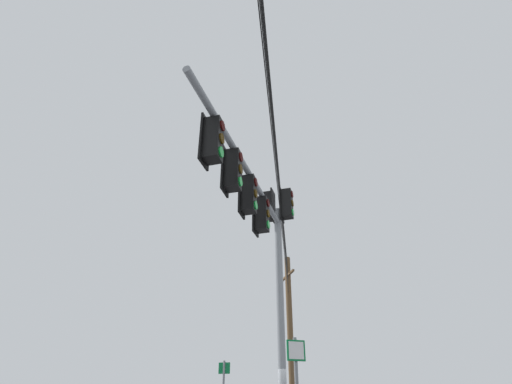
{
  "coord_description": "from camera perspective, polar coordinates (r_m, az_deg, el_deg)",
  "views": [
    {
      "loc": [
        9.69,
        -4.65,
        1.37
      ],
      "look_at": [
        2.08,
        -0.63,
        6.27
      ],
      "focal_mm": 28.49,
      "sensor_mm": 36.0,
      "label": 1
    }
  ],
  "objects": [
    {
      "name": "signal_mast_assembly",
      "position": [
        9.98,
        0.76,
        -5.07
      ],
      "size": [
        4.85,
        4.81,
        7.52
      ],
      "color": "gray",
      "rests_on": "ground"
    },
    {
      "name": "utility_pole_wooden",
      "position": [
        24.39,
        4.88,
        -20.39
      ],
      "size": [
        2.01,
        0.56,
        10.31
      ],
      "color": "brown",
      "rests_on": "ground"
    },
    {
      "name": "overhead_wire_span",
      "position": [
        12.06,
        2.43,
        9.33
      ],
      "size": [
        24.55,
        16.22,
        2.05
      ],
      "color": "black"
    }
  ]
}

